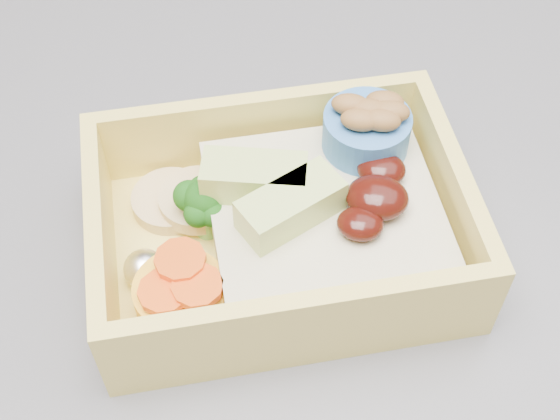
# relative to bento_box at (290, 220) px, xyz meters

# --- Properties ---
(bento_box) EXTENTS (0.21, 0.18, 0.06)m
(bento_box) POSITION_rel_bento_box_xyz_m (0.00, 0.00, 0.00)
(bento_box) COLOR #EFD662
(bento_box) RESTS_ON island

